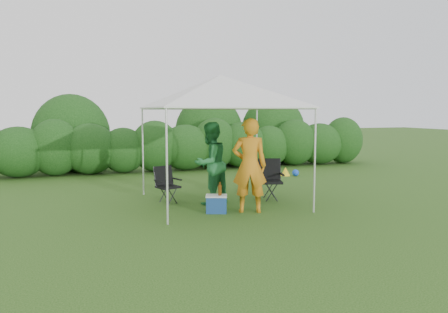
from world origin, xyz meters
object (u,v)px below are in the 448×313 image
object	(u,v)px
canopy	(220,92)
man	(249,165)
chair_right	(270,176)
cooler	(216,204)
chair_left	(166,182)
woman	(210,163)

from	to	relation	value
canopy	man	size ratio (longest dim) A/B	1.62
chair_right	cooler	xyz separation A→B (m)	(-1.61, -0.93, -0.35)
canopy	cooler	world-z (taller)	canopy
cooler	man	bearing A→B (deg)	5.70
chair_right	cooler	world-z (taller)	chair_right
chair_right	chair_left	distance (m)	2.41
cooler	chair_right	bearing A→B (deg)	49.26
chair_right	chair_left	xyz separation A→B (m)	(-2.38, 0.38, -0.07)
man	woman	distance (m)	1.14
canopy	chair_right	bearing A→B (deg)	2.07
woman	cooler	size ratio (longest dim) A/B	3.58
canopy	cooler	distance (m)	2.48
man	cooler	xyz separation A→B (m)	(-0.65, 0.16, -0.77)
canopy	chair_right	world-z (taller)	canopy
chair_right	cooler	distance (m)	1.89
chair_right	woman	distance (m)	1.53
woman	chair_left	bearing A→B (deg)	-57.56
chair_left	cooler	bearing A→B (deg)	-79.15
canopy	cooler	xyz separation A→B (m)	(-0.38, -0.88, -2.28)
chair_left	chair_right	bearing A→B (deg)	-28.61
chair_right	chair_left	size ratio (longest dim) A/B	1.15
chair_right	man	xyz separation A→B (m)	(-0.96, -1.09, 0.43)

